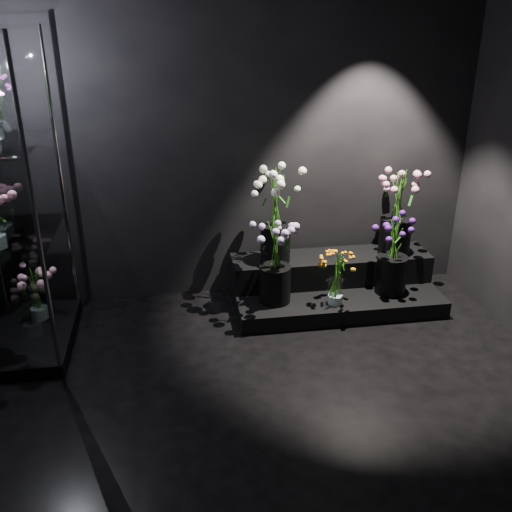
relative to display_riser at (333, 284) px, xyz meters
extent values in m
plane|color=black|center=(-0.77, -1.66, -0.16)|extent=(4.00, 4.00, 0.00)
plane|color=black|center=(-0.77, 0.34, 1.24)|extent=(4.00, 0.00, 4.00)
cube|color=black|center=(0.00, -0.09, -0.09)|extent=(1.72, 0.76, 0.14)
cube|color=black|center=(0.00, 0.10, 0.10)|extent=(1.72, 0.38, 0.24)
cube|color=black|center=(-2.45, -0.31, -0.11)|extent=(0.61, 1.02, 0.10)
cube|color=white|center=(-2.45, -0.31, 0.71)|extent=(0.55, 0.96, 0.01)
cylinder|color=white|center=(-0.08, -0.32, 0.09)|extent=(0.13, 0.13, 0.22)
cylinder|color=black|center=(-0.55, -0.20, 0.14)|extent=(0.25, 0.25, 0.31)
cylinder|color=black|center=(0.43, -0.19, 0.15)|extent=(0.25, 0.25, 0.32)
cylinder|color=black|center=(-0.50, 0.06, 0.39)|extent=(0.25, 0.25, 0.33)
cylinder|color=black|center=(0.54, 0.07, 0.38)|extent=(0.27, 0.27, 0.32)
cylinder|color=white|center=(-2.41, -0.12, 0.08)|extent=(0.14, 0.14, 0.28)
camera|label=1|loc=(-1.34, -4.24, 2.19)|focal=40.00mm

